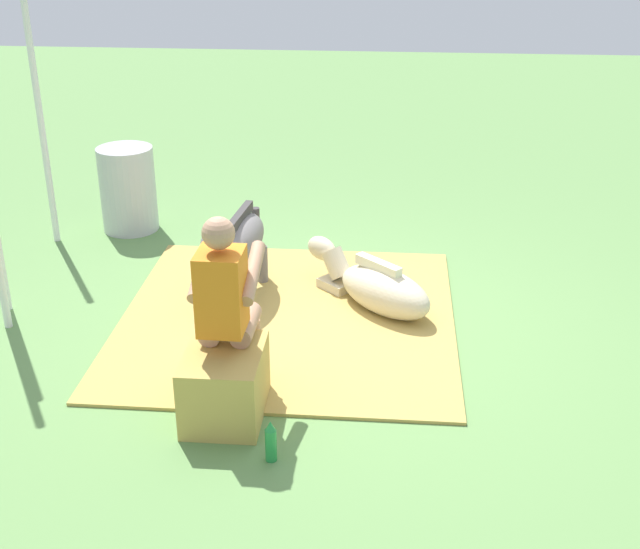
{
  "coord_description": "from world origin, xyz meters",
  "views": [
    {
      "loc": [
        -5.72,
        -0.49,
        3.09
      ],
      "look_at": [
        -0.23,
        -0.02,
        0.55
      ],
      "focal_mm": 47.34,
      "sensor_mm": 36.0,
      "label": 1
    }
  ],
  "objects_px": {
    "pony_lying": "(376,286)",
    "water_barrel": "(128,189)",
    "soda_bottle": "(271,441)",
    "person_seated": "(226,301)",
    "hay_bale": "(225,384)",
    "tent_pole_right": "(41,121)",
    "pony_standing": "(237,243)"
  },
  "relations": [
    {
      "from": "pony_lying",
      "to": "water_barrel",
      "type": "xyz_separation_m",
      "value": [
        1.52,
        2.46,
        0.22
      ]
    },
    {
      "from": "pony_lying",
      "to": "soda_bottle",
      "type": "bearing_deg",
      "value": 164.58
    },
    {
      "from": "pony_standing",
      "to": "tent_pole_right",
      "type": "relative_size",
      "value": 0.58
    },
    {
      "from": "pony_standing",
      "to": "pony_lying",
      "type": "bearing_deg",
      "value": -91.03
    },
    {
      "from": "person_seated",
      "to": "tent_pole_right",
      "type": "height_order",
      "value": "tent_pole_right"
    },
    {
      "from": "person_seated",
      "to": "tent_pole_right",
      "type": "distance_m",
      "value": 3.41
    },
    {
      "from": "soda_bottle",
      "to": "water_barrel",
      "type": "relative_size",
      "value": 0.33
    },
    {
      "from": "person_seated",
      "to": "pony_lying",
      "type": "height_order",
      "value": "person_seated"
    },
    {
      "from": "pony_standing",
      "to": "tent_pole_right",
      "type": "xyz_separation_m",
      "value": [
        1.15,
        1.97,
        0.65
      ]
    },
    {
      "from": "water_barrel",
      "to": "tent_pole_right",
      "type": "relative_size",
      "value": 0.36
    },
    {
      "from": "person_seated",
      "to": "water_barrel",
      "type": "relative_size",
      "value": 1.61
    },
    {
      "from": "soda_bottle",
      "to": "pony_lying",
      "type": "bearing_deg",
      "value": -15.42
    },
    {
      "from": "person_seated",
      "to": "pony_lying",
      "type": "xyz_separation_m",
      "value": [
        1.44,
        -0.91,
        -0.55
      ]
    },
    {
      "from": "hay_bale",
      "to": "tent_pole_right",
      "type": "relative_size",
      "value": 0.27
    },
    {
      "from": "soda_bottle",
      "to": "tent_pole_right",
      "type": "height_order",
      "value": "tent_pole_right"
    },
    {
      "from": "soda_bottle",
      "to": "tent_pole_right",
      "type": "distance_m",
      "value": 4.21
    },
    {
      "from": "pony_lying",
      "to": "water_barrel",
      "type": "height_order",
      "value": "water_barrel"
    },
    {
      "from": "person_seated",
      "to": "pony_standing",
      "type": "relative_size",
      "value": 0.99
    },
    {
      "from": "pony_standing",
      "to": "soda_bottle",
      "type": "relative_size",
      "value": 4.96
    },
    {
      "from": "hay_bale",
      "to": "soda_bottle",
      "type": "relative_size",
      "value": 2.33
    },
    {
      "from": "tent_pole_right",
      "to": "soda_bottle",
      "type": "bearing_deg",
      "value": -141.83
    },
    {
      "from": "hay_bale",
      "to": "tent_pole_right",
      "type": "distance_m",
      "value": 3.63
    },
    {
      "from": "hay_bale",
      "to": "soda_bottle",
      "type": "distance_m",
      "value": 0.58
    },
    {
      "from": "hay_bale",
      "to": "person_seated",
      "type": "distance_m",
      "value": 0.53
    },
    {
      "from": "tent_pole_right",
      "to": "water_barrel",
      "type": "bearing_deg",
      "value": -60.21
    },
    {
      "from": "soda_bottle",
      "to": "tent_pole_right",
      "type": "xyz_separation_m",
      "value": [
        3.21,
        2.52,
        1.03
      ]
    },
    {
      "from": "pony_standing",
      "to": "person_seated",
      "type": "bearing_deg",
      "value": -172.33
    },
    {
      "from": "pony_standing",
      "to": "water_barrel",
      "type": "relative_size",
      "value": 1.62
    },
    {
      "from": "soda_bottle",
      "to": "tent_pole_right",
      "type": "bearing_deg",
      "value": 38.17
    },
    {
      "from": "hay_bale",
      "to": "soda_bottle",
      "type": "height_order",
      "value": "hay_bale"
    },
    {
      "from": "pony_lying",
      "to": "soda_bottle",
      "type": "xyz_separation_m",
      "value": [
        -2.04,
        0.56,
        -0.06
      ]
    },
    {
      "from": "hay_bale",
      "to": "water_barrel",
      "type": "xyz_separation_m",
      "value": [
        3.12,
        1.54,
        0.19
      ]
    }
  ]
}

